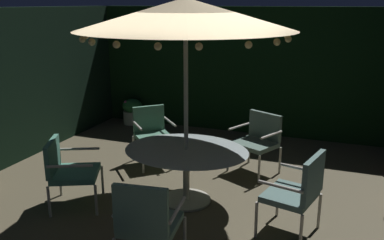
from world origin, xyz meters
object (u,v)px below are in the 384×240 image
patio_umbrella (186,14)px  patio_chair_east (258,138)px  patio_chair_south (68,168)px  potted_plant_back_left (133,111)px  patio_dining_table (186,159)px  patio_chair_north (147,220)px  patio_chair_northeast (299,189)px  patio_chair_southeast (152,131)px

patio_umbrella → patio_chair_east: patio_umbrella is taller
patio_chair_south → potted_plant_back_left: size_ratio=1.64×
patio_dining_table → patio_chair_east: bearing=64.2°
patio_chair_north → patio_chair_south: size_ratio=1.09×
patio_chair_northeast → patio_chair_east: 1.94m
patio_chair_northeast → patio_chair_east: patio_chair_northeast is taller
patio_dining_table → patio_chair_east: 1.55m
patio_dining_table → potted_plant_back_left: 3.99m
patio_dining_table → patio_umbrella: size_ratio=0.61×
patio_umbrella → patio_chair_south: 2.48m
patio_chair_northeast → potted_plant_back_left: patio_chair_northeast is taller
patio_chair_northeast → patio_chair_southeast: (-2.57, 1.49, -0.04)m
patio_chair_east → potted_plant_back_left: (-3.18, 1.70, -0.27)m
patio_dining_table → patio_chair_south: 1.55m
patio_chair_north → patio_chair_east: size_ratio=1.06×
patio_chair_east → patio_chair_south: bearing=-135.3°
patio_chair_north → patio_chair_east: (0.48, 2.94, -0.00)m
patio_dining_table → patio_chair_east: patio_chair_east is taller
patio_dining_table → patio_chair_southeast: size_ratio=1.78×
patio_chair_northeast → patio_chair_southeast: size_ratio=1.08×
patio_chair_southeast → potted_plant_back_left: (-1.45, 1.96, -0.27)m
patio_chair_south → potted_plant_back_left: 3.92m
patio_chair_southeast → patio_dining_table: bearing=-46.9°
patio_chair_northeast → patio_chair_south: size_ratio=1.11×
patio_umbrella → patio_chair_north: 2.47m
patio_umbrella → patio_chair_southeast: (-1.06, 1.13, -1.92)m
patio_chair_north → patio_chair_northeast: patio_chair_northeast is taller
patio_umbrella → patio_chair_south: bearing=-154.6°
patio_chair_north → patio_chair_south: bearing=151.1°
patio_chair_northeast → patio_chair_southeast: patio_chair_northeast is taller
patio_umbrella → potted_plant_back_left: patio_umbrella is taller
patio_dining_table → patio_chair_north: (0.20, -1.54, -0.04)m
patio_chair_north → patio_chair_south: patio_chair_north is taller
patio_dining_table → patio_chair_southeast: bearing=133.1°
patio_chair_southeast → patio_chair_south: patio_chair_southeast is taller
patio_chair_east → patio_chair_south: 2.92m
patio_chair_northeast → patio_chair_north: bearing=-138.0°
patio_chair_northeast → patio_chair_southeast: bearing=149.8°
patio_umbrella → patio_chair_south: size_ratio=3.02×
patio_chair_northeast → patio_chair_south: 2.93m
patio_dining_table → patio_chair_northeast: 1.55m
patio_chair_east → patio_chair_southeast: 1.75m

